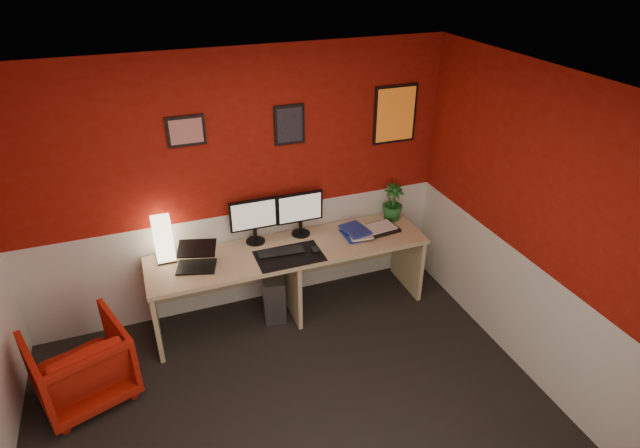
% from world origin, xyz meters
% --- Properties ---
extents(ground, '(4.00, 3.50, 0.01)m').
position_xyz_m(ground, '(0.00, 0.00, 0.00)').
color(ground, black).
rests_on(ground, ground).
extents(ceiling, '(4.00, 3.50, 0.01)m').
position_xyz_m(ceiling, '(0.00, 0.00, 2.50)').
color(ceiling, white).
rests_on(ceiling, ground).
extents(wall_back, '(4.00, 0.01, 2.50)m').
position_xyz_m(wall_back, '(0.00, 1.75, 1.25)').
color(wall_back, maroon).
rests_on(wall_back, ground).
extents(wall_right, '(0.01, 3.50, 2.50)m').
position_xyz_m(wall_right, '(2.00, 0.00, 1.25)').
color(wall_right, maroon).
rests_on(wall_right, ground).
extents(wainscot_back, '(4.00, 0.01, 1.00)m').
position_xyz_m(wainscot_back, '(0.00, 1.75, 0.50)').
color(wainscot_back, silver).
rests_on(wainscot_back, ground).
extents(wainscot_right, '(0.01, 3.50, 1.00)m').
position_xyz_m(wainscot_right, '(2.00, 0.00, 0.50)').
color(wainscot_right, silver).
rests_on(wainscot_right, ground).
extents(desk, '(2.60, 0.65, 0.73)m').
position_xyz_m(desk, '(0.37, 1.41, 0.36)').
color(desk, '#D0B785').
rests_on(desk, ground).
extents(shoji_lamp, '(0.16, 0.16, 0.40)m').
position_xyz_m(shoji_lamp, '(-0.71, 1.61, 0.93)').
color(shoji_lamp, '#FFE5B2').
rests_on(shoji_lamp, desk).
extents(laptop, '(0.38, 0.31, 0.22)m').
position_xyz_m(laptop, '(-0.48, 1.38, 0.84)').
color(laptop, black).
rests_on(laptop, desk).
extents(monitor_left, '(0.45, 0.06, 0.58)m').
position_xyz_m(monitor_left, '(0.11, 1.63, 1.02)').
color(monitor_left, black).
rests_on(monitor_left, desk).
extents(monitor_right, '(0.45, 0.06, 0.58)m').
position_xyz_m(monitor_right, '(0.55, 1.62, 1.02)').
color(monitor_right, black).
rests_on(monitor_right, desk).
extents(desk_mat, '(0.60, 0.38, 0.01)m').
position_xyz_m(desk_mat, '(0.33, 1.28, 0.73)').
color(desk_mat, black).
rests_on(desk_mat, desk).
extents(keyboard, '(0.43, 0.17, 0.02)m').
position_xyz_m(keyboard, '(0.27, 1.35, 0.74)').
color(keyboard, black).
rests_on(keyboard, desk_mat).
extents(mouse, '(0.08, 0.11, 0.03)m').
position_xyz_m(mouse, '(0.58, 1.26, 0.75)').
color(mouse, black).
rests_on(mouse, desk_mat).
extents(book_bottom, '(0.20, 0.27, 0.03)m').
position_xyz_m(book_bottom, '(0.92, 1.40, 0.74)').
color(book_bottom, navy).
rests_on(book_bottom, desk).
extents(book_middle, '(0.26, 0.33, 0.02)m').
position_xyz_m(book_middle, '(0.96, 1.41, 0.77)').
color(book_middle, silver).
rests_on(book_middle, book_bottom).
extents(book_top, '(0.26, 0.32, 0.03)m').
position_xyz_m(book_top, '(0.93, 1.39, 0.79)').
color(book_top, navy).
rests_on(book_top, book_middle).
extents(zen_tray, '(0.38, 0.29, 0.03)m').
position_xyz_m(zen_tray, '(1.30, 1.42, 0.74)').
color(zen_tray, black).
rests_on(zen_tray, desk).
extents(potted_plant, '(0.21, 0.21, 0.37)m').
position_xyz_m(potted_plant, '(1.53, 1.59, 0.92)').
color(potted_plant, '#19591E').
rests_on(potted_plant, desk).
extents(pc_tower, '(0.28, 0.48, 0.45)m').
position_xyz_m(pc_tower, '(0.21, 1.47, 0.23)').
color(pc_tower, '#99999E').
rests_on(pc_tower, ground).
extents(armchair, '(0.87, 0.89, 0.64)m').
position_xyz_m(armchair, '(-1.50, 0.97, 0.32)').
color(armchair, '#AB180A').
rests_on(armchair, ground).
extents(art_left, '(0.32, 0.02, 0.26)m').
position_xyz_m(art_left, '(-0.39, 1.74, 1.85)').
color(art_left, red).
rests_on(art_left, wall_back).
extents(art_center, '(0.28, 0.02, 0.36)m').
position_xyz_m(art_center, '(0.51, 1.74, 1.80)').
color(art_center, black).
rests_on(art_center, wall_back).
extents(art_right, '(0.44, 0.02, 0.56)m').
position_xyz_m(art_right, '(1.56, 1.74, 1.78)').
color(art_right, orange).
rests_on(art_right, wall_back).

